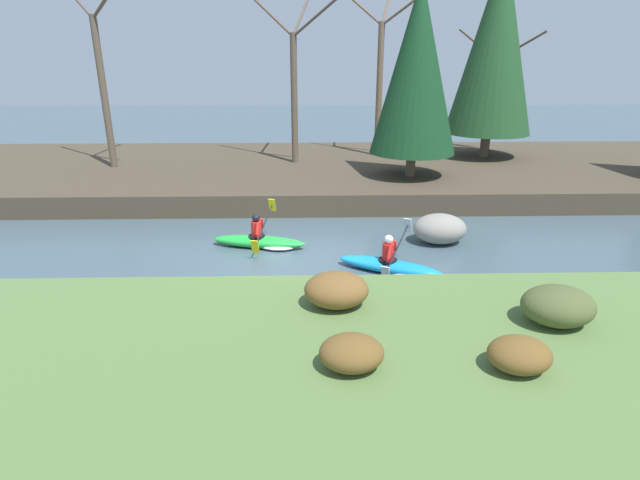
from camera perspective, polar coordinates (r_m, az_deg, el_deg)
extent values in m
plane|color=#425660|center=(13.29, -4.10, -2.82)|extent=(90.00, 90.00, 0.00)
cube|color=#56753D|center=(8.00, -6.00, -16.85)|extent=(44.00, 6.81, 0.79)
cube|color=#473D2D|center=(22.26, -3.10, 7.79)|extent=(44.00, 10.92, 0.78)
cylinder|color=brown|center=(19.97, 10.32, 8.52)|extent=(0.36, 0.36, 0.91)
cone|color=#143D1E|center=(19.57, 11.00, 18.75)|extent=(3.24, 3.24, 6.20)
cylinder|color=brown|center=(24.78, 18.26, 10.30)|extent=(0.36, 0.36, 1.09)
cone|color=#1E4723|center=(24.48, 19.47, 20.51)|extent=(3.79, 3.79, 7.75)
cylinder|color=brown|center=(22.73, -23.46, 15.03)|extent=(0.28, 0.28, 5.93)
cylinder|color=brown|center=(22.02, -2.96, 15.68)|extent=(0.28, 0.28, 5.32)
cylinder|color=brown|center=(22.82, -5.60, 24.20)|extent=(1.95, 1.66, 1.77)
cylinder|color=brown|center=(21.19, -0.31, 24.29)|extent=(2.05, 1.75, 1.56)
cylinder|color=brown|center=(23.06, -2.02, 24.48)|extent=(0.89, 2.21, 1.96)
cylinder|color=brown|center=(23.77, 6.78, 16.54)|extent=(0.28, 0.28, 5.83)
cylinder|color=brown|center=(24.54, 4.30, 25.35)|extent=(2.13, 1.81, 1.93)
cylinder|color=brown|center=(23.11, 10.40, 25.12)|extent=(2.24, 1.90, 1.70)
cylinder|color=brown|center=(25.03, 7.83, 25.39)|extent=(0.97, 2.41, 2.15)
cylinder|color=brown|center=(26.44, 19.00, 14.42)|extent=(0.28, 0.28, 4.39)
cylinder|color=brown|center=(26.70, 17.61, 20.53)|extent=(1.63, 1.40, 1.47)
cylinder|color=brown|center=(26.00, 21.98, 19.87)|extent=(1.71, 1.46, 1.30)
cylinder|color=brown|center=(27.27, 19.74, 20.46)|extent=(0.76, 1.84, 1.64)
ellipsoid|color=brown|center=(9.34, 1.90, -5.70)|extent=(1.21, 1.01, 0.65)
ellipsoid|color=brown|center=(7.63, 3.63, -12.74)|extent=(0.98, 0.82, 0.53)
ellipsoid|color=brown|center=(8.15, 21.84, -12.07)|extent=(0.95, 0.79, 0.52)
ellipsoid|color=#4C562D|center=(9.67, 25.55, -6.79)|extent=(1.26, 1.05, 0.68)
ellipsoid|color=#1993D6|center=(12.86, 7.93, -2.97)|extent=(2.69, 1.71, 0.34)
cone|color=#1993D6|center=(12.60, 13.35, -3.76)|extent=(0.40, 0.33, 0.20)
cylinder|color=black|center=(12.81, 7.74, -2.34)|extent=(0.64, 0.64, 0.08)
cylinder|color=red|center=(12.72, 7.80, -1.30)|extent=(0.40, 0.40, 0.42)
sphere|color=white|center=(12.61, 7.87, 0.07)|extent=(0.31, 0.31, 0.23)
cylinder|color=red|center=(12.88, 8.55, -0.64)|extent=(0.18, 0.24, 0.35)
cylinder|color=red|center=(12.45, 7.94, -1.37)|extent=(0.18, 0.24, 0.35)
cylinder|color=black|center=(12.62, 8.82, -0.92)|extent=(0.86, 1.74, 0.65)
cube|color=white|center=(13.38, 10.00, 1.67)|extent=(0.25, 0.23, 0.41)
cube|color=white|center=(11.89, 7.50, -3.83)|extent=(0.25, 0.23, 0.41)
ellipsoid|color=white|center=(12.77, 10.28, -3.68)|extent=(1.29, 1.11, 0.18)
ellipsoid|color=green|center=(14.49, -7.02, -0.19)|extent=(2.76, 1.10, 0.34)
cone|color=green|center=(14.20, -2.20, -0.41)|extent=(0.38, 0.26, 0.20)
cylinder|color=black|center=(14.46, -7.23, 0.36)|extent=(0.56, 0.56, 0.08)
cylinder|color=red|center=(14.38, -7.28, 1.30)|extent=(0.35, 0.35, 0.42)
sphere|color=black|center=(14.27, -7.33, 2.53)|extent=(0.27, 0.27, 0.23)
cylinder|color=red|center=(14.54, -6.65, 1.91)|extent=(0.13, 0.24, 0.35)
cylinder|color=red|center=(14.10, -7.18, 1.30)|extent=(0.13, 0.24, 0.35)
cylinder|color=black|center=(14.27, -6.41, 1.73)|extent=(0.40, 1.89, 0.65)
cube|color=yellow|center=(15.05, -5.49, 3.99)|extent=(0.23, 0.19, 0.41)
cube|color=yellow|center=(13.52, -7.44, -0.78)|extent=(0.23, 0.19, 0.41)
ellipsoid|color=white|center=(14.38, -4.90, -0.61)|extent=(1.21, 0.90, 0.18)
ellipsoid|color=gray|center=(15.05, 13.52, 1.26)|extent=(1.55, 1.22, 0.88)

